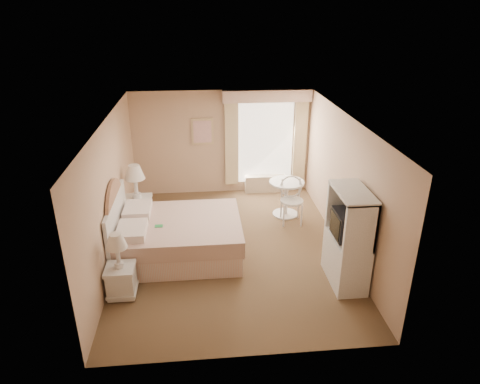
{
  "coord_description": "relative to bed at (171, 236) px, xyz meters",
  "views": [
    {
      "loc": [
        -0.51,
        -7.03,
        4.28
      ],
      "look_at": [
        0.2,
        0.3,
        1.04
      ],
      "focal_mm": 32.0,
      "sensor_mm": 36.0,
      "label": 1
    }
  ],
  "objects": [
    {
      "name": "room",
      "position": [
        1.11,
        0.11,
        0.86
      ],
      "size": [
        4.21,
        5.51,
        2.51
      ],
      "color": "brown",
      "rests_on": "ground"
    },
    {
      "name": "nightstand_near",
      "position": [
        -0.73,
        -1.15,
        0.03
      ],
      "size": [
        0.45,
        0.45,
        1.1
      ],
      "color": "white",
      "rests_on": "room"
    },
    {
      "name": "cafe_chair",
      "position": [
        2.46,
        1.11,
        0.19
      ],
      "size": [
        0.5,
        0.5,
        1.0
      ],
      "rotation": [
        0.0,
        0.0,
        -0.04
      ],
      "color": "silver",
      "rests_on": "room"
    },
    {
      "name": "framed_art",
      "position": [
        0.66,
        2.82,
        1.16
      ],
      "size": [
        0.52,
        0.04,
        0.62
      ],
      "color": "tan",
      "rests_on": "room"
    },
    {
      "name": "window",
      "position": [
        2.16,
        2.76,
        0.95
      ],
      "size": [
        2.05,
        0.22,
        2.51
      ],
      "color": "white",
      "rests_on": "room"
    },
    {
      "name": "bed",
      "position": [
        0.0,
        0.0,
        0.0
      ],
      "size": [
        2.32,
        1.83,
        1.62
      ],
      "color": "#E0A891",
      "rests_on": "room"
    },
    {
      "name": "nightstand_far",
      "position": [
        -0.73,
        1.17,
        0.12
      ],
      "size": [
        0.56,
        0.56,
        1.34
      ],
      "color": "white",
      "rests_on": "room"
    },
    {
      "name": "round_table",
      "position": [
        2.42,
        1.42,
        0.14
      ],
      "size": [
        0.75,
        0.75,
        0.8
      ],
      "color": "silver",
      "rests_on": "room"
    },
    {
      "name": "armoire",
      "position": [
        2.92,
        -1.11,
        0.3
      ],
      "size": [
        0.5,
        1.0,
        1.66
      ],
      "color": "white",
      "rests_on": "room"
    }
  ]
}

